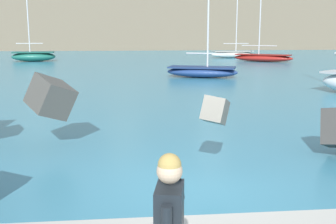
# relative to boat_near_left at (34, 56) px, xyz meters

# --- Properties ---
(ground_plane) EXTENTS (400.00, 400.00, 0.00)m
(ground_plane) POSITION_rel_boat_near_left_xyz_m (11.15, -38.05, -0.57)
(ground_plane) COLOR teal
(breakwater_jetty) EXTENTS (30.20, 8.12, 2.88)m
(breakwater_jetty) POSITION_rel_boat_near_left_xyz_m (11.31, -36.47, 0.50)
(breakwater_jetty) COLOR gray
(breakwater_jetty) RESTS_ON ground
(boat_near_left) EXTENTS (4.69, 2.36, 6.60)m
(boat_near_left) POSITION_rel_boat_near_left_xyz_m (0.00, 0.00, 0.00)
(boat_near_left) COLOR #1E6656
(boat_near_left) RESTS_ON ground
(boat_near_right) EXTENTS (6.11, 4.71, 6.71)m
(boat_near_right) POSITION_rel_boat_near_left_xyz_m (24.25, -2.97, -0.11)
(boat_near_right) COLOR maroon
(boat_near_right) RESTS_ON ground
(boat_mid_left) EXTENTS (5.61, 2.35, 7.10)m
(boat_mid_left) POSITION_rel_boat_near_left_xyz_m (22.79, 3.96, -0.07)
(boat_mid_left) COLOR beige
(boat_mid_left) RESTS_ON ground
(boat_far_left) EXTENTS (5.20, 3.38, 6.84)m
(boat_far_left) POSITION_rel_boat_near_left_xyz_m (14.98, -17.91, -0.13)
(boat_far_left) COLOR navy
(boat_far_left) RESTS_ON ground
(headland_bluff) EXTENTS (102.01, 42.55, 14.92)m
(headland_bluff) POSITION_rel_boat_near_left_xyz_m (13.15, 48.21, 6.92)
(headland_bluff) COLOR #756651
(headland_bluff) RESTS_ON ground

